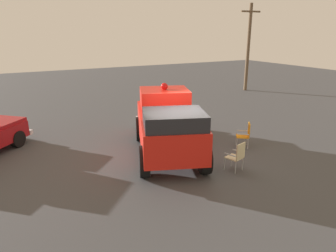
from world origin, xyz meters
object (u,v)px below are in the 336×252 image
object	(u,v)px
vintage_fire_truck	(167,123)
lawn_chair_by_car	(237,155)
utility_pole	(248,46)
lawn_chair_spare	(246,133)

from	to	relation	value
vintage_fire_truck	lawn_chair_by_car	world-z (taller)	vintage_fire_truck
lawn_chair_by_car	utility_pole	world-z (taller)	utility_pole
vintage_fire_truck	utility_pole	bearing A→B (deg)	-53.31
lawn_chair_spare	utility_pole	xyz separation A→B (m)	(9.72, -8.63, 2.81)
lawn_chair_by_car	utility_pole	xyz separation A→B (m)	(11.33, -10.43, 2.81)
vintage_fire_truck	lawn_chair_by_car	bearing A→B (deg)	-153.93
lawn_chair_by_car	lawn_chair_spare	distance (m)	2.41
lawn_chair_spare	vintage_fire_truck	bearing A→B (deg)	71.91
lawn_chair_by_car	utility_pole	size ratio (longest dim) A/B	0.16
vintage_fire_truck	utility_pole	distance (m)	14.76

